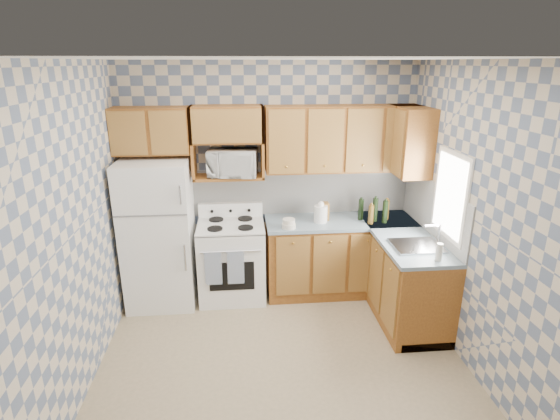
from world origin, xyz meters
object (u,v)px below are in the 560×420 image
(refrigerator, at_px, (159,234))
(electric_kettle, at_px, (321,214))
(stove_body, at_px, (232,261))
(microwave, at_px, (233,163))

(refrigerator, xyz_separation_m, electric_kettle, (1.84, -0.01, 0.18))
(refrigerator, distance_m, electric_kettle, 1.85)
(refrigerator, height_order, stove_body, refrigerator)
(microwave, bearing_deg, electric_kettle, -3.51)
(microwave, relative_size, electric_kettle, 2.77)
(microwave, bearing_deg, stove_body, -100.76)
(stove_body, height_order, electric_kettle, electric_kettle)
(refrigerator, xyz_separation_m, microwave, (0.85, 0.17, 0.76))
(stove_body, xyz_separation_m, microwave, (0.05, 0.15, 1.15))
(microwave, distance_m, electric_kettle, 1.16)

